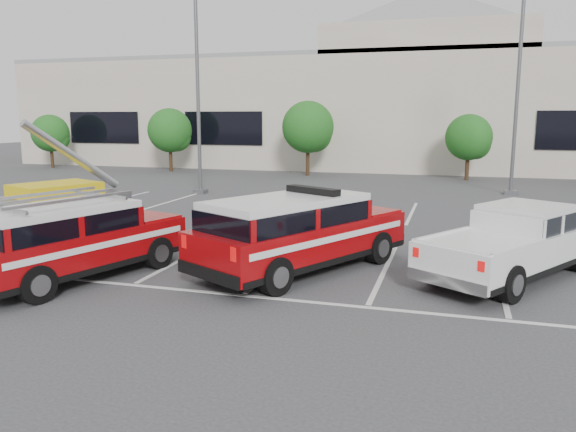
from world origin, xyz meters
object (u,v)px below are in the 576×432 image
Objects in this scene: white_pickup at (515,249)px; tree_far_left at (52,135)px; tree_left at (171,132)px; light_pole_mid at (518,88)px; tree_mid_left at (309,129)px; utility_rig at (52,211)px; fire_chief_suv at (299,238)px; ladder_suv at (73,245)px; light_pole_left at (198,88)px; tree_mid_right at (470,139)px; convention_building at (403,105)px.

tree_far_left is at bearing 177.25° from white_pickup.
light_pole_mid is at bearing -15.43° from tree_left.
utility_rig is (-3.56, -20.41, -2.29)m from tree_mid_left.
fire_chief_suv is 1.11× the size of ladder_suv.
light_pole_left is 1.00× the size of light_pole_mid.
tree_mid_left is 0.87× the size of ladder_suv.
tree_mid_left is 23.39m from fire_chief_suv.
light_pole_left reaches higher than tree_mid_right.
light_pole_left reaches higher than tree_far_left.
ladder_suv is at bearing -75.97° from light_pole_left.
tree_left reaches higher than utility_rig.
light_pole_left is at bearing -55.48° from tree_left.
light_pole_left is 2.05× the size of utility_rig.
convention_building reaches higher than ladder_suv.
convention_building reaches higher than tree_mid_right.
utility_rig is (16.44, -20.41, -1.76)m from tree_far_left.
light_pole_left is at bearing 172.26° from white_pickup.
light_pole_left reaches higher than white_pickup.
tree_mid_left is 0.84× the size of white_pickup.
utility_rig is (-13.56, -20.41, -1.76)m from tree_mid_right.
light_pole_left reaches higher than tree_left.
light_pole_mid is 18.27m from fire_chief_suv.
light_pole_left is (6.91, -10.05, 2.41)m from tree_left.
light_pole_left is at bearing -30.71° from tree_far_left.
light_pole_left is (-13.09, -10.05, 2.68)m from tree_mid_right.
tree_mid_right is 0.69× the size of white_pickup.
white_pickup is 1.16× the size of utility_rig.
convention_building is at bearing 132.54° from white_pickup.
tree_left is 0.91× the size of tree_mid_left.
fire_chief_suv is at bearing -89.19° from convention_building.
tree_mid_left is at bearing 0.00° from tree_far_left.
light_pole_left and light_pole_mid have the same top height.
utility_rig is at bearing -72.50° from tree_left.
convention_building is 18.11m from tree_left.
tree_far_left reaches higher than utility_rig.
white_pickup is at bearing -88.28° from tree_mid_right.
tree_mid_left reaches higher than tree_far_left.
ladder_suv is (-4.49, -34.62, -3.90)m from convention_building.
tree_far_left is 1.00× the size of tree_mid_right.
tree_far_left is at bearing 166.59° from fire_chief_suv.
utility_rig is at bearing -92.61° from light_pole_left.
convention_building reaches higher than tree_left.
tree_left is 0.76× the size of white_pickup.
convention_building is at bearing 100.34° from ladder_suv.
tree_left is 27.04m from ladder_suv.
tree_left is at bearing 130.87° from ladder_suv.
white_pickup is at bearing -79.99° from convention_building.
light_pole_left is 11.28m from utility_rig.
tree_mid_left is at bearing 72.90° from light_pole_left.
white_pickup is at bearing 17.90° from utility_rig.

